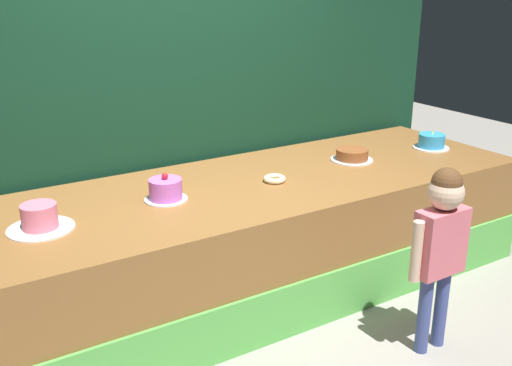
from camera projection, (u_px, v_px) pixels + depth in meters
ground_plane at (273, 341)px, 3.50m from camera, size 12.00×12.00×0.00m
stage_platform at (222, 245)px, 3.86m from camera, size 4.38×1.25×0.77m
curtain_backdrop at (169, 59)px, 4.07m from camera, size 4.77×0.08×3.01m
child_figure at (441, 236)px, 3.22m from camera, size 0.42×0.19×1.10m
donut at (275, 179)px, 3.87m from camera, size 0.15×0.15×0.04m
cake_far_left at (40, 219)px, 3.12m from camera, size 0.35×0.35×0.14m
cake_center_left at (166, 190)px, 3.54m from camera, size 0.26×0.26×0.17m
cake_center_right at (352, 155)px, 4.31m from camera, size 0.31×0.31×0.09m
cake_far_right at (432, 142)px, 4.62m from camera, size 0.28×0.28×0.15m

